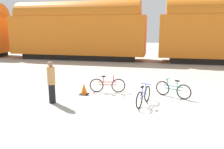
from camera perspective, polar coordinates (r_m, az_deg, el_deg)
ground_plane at (r=9.13m, az=7.20°, el=-8.20°), size 80.00×80.00×0.00m
freight_train at (r=21.32m, az=10.58°, el=11.54°), size 58.66×3.09×5.76m
rail_near at (r=20.84m, az=10.19°, el=3.19°), size 70.66×0.07×0.01m
rail_far at (r=22.26m, az=10.34°, el=3.75°), size 70.66×0.07×0.01m
bicycle_maroon at (r=10.86m, az=-1.18°, el=-2.78°), size 1.76×0.47×0.86m
bicycle_blue at (r=9.20m, az=8.22°, el=-5.65°), size 0.55×1.61×0.86m
bicycle_teal at (r=10.49m, az=15.62°, el=-3.79°), size 1.56×0.80×0.85m
person_in_tan at (r=9.54m, az=-15.54°, el=-1.95°), size 0.33×0.33×1.80m
traffic_cone at (r=10.62m, az=-7.32°, el=-3.85°), size 0.40×0.40×0.55m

